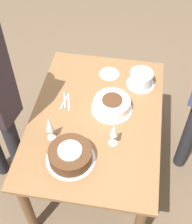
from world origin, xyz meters
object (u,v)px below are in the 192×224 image
cake_back_decorated (141,79)px  cake_front_chocolate (70,155)px  cake_center_white (112,105)px  wine_glass_far (114,131)px  wine_glass_near (49,125)px

cake_back_decorated → cake_front_chocolate: bearing=-27.1°
cake_center_white → cake_back_decorated: cake_back_decorated is taller
cake_center_white → cake_back_decorated: (-0.30, 0.19, 0.01)m
cake_back_decorated → wine_glass_far: wine_glass_far is taller
cake_center_white → cake_front_chocolate: (0.48, -0.20, 0.00)m
cake_front_chocolate → wine_glass_far: (-0.17, 0.25, 0.09)m
cake_back_decorated → wine_glass_near: bearing=-42.1°
wine_glass_near → wine_glass_far: 0.42m
wine_glass_near → cake_front_chocolate: bearing=48.6°
cake_back_decorated → wine_glass_near: (0.63, -0.56, 0.08)m
cake_center_white → cake_front_chocolate: size_ratio=0.95×
cake_back_decorated → wine_glass_near: size_ratio=1.06×
cake_center_white → wine_glass_near: size_ratio=1.47×
cake_center_white → wine_glass_near: (0.33, -0.37, 0.09)m
cake_front_chocolate → cake_back_decorated: 0.87m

